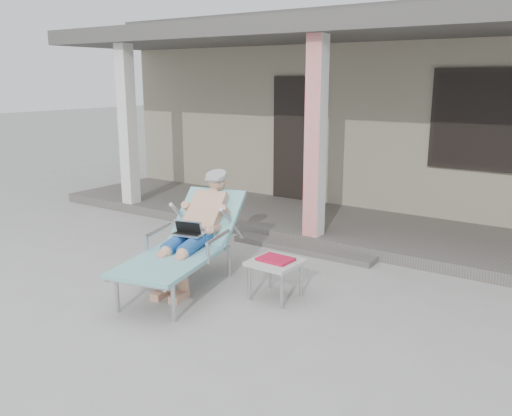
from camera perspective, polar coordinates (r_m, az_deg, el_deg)
The scene contains 7 objects.
ground at distance 5.73m, azimuth -4.36°, elevation -9.32°, with size 60.00×60.00×0.00m, color #9E9E99.
house at distance 11.13m, azimuth 17.05°, elevation 10.10°, with size 10.40×5.40×3.30m.
porch_deck at distance 8.14m, azimuth 8.86°, elevation -1.92°, with size 10.00×2.00×0.15m, color #605B56.
porch_overhang at distance 7.82m, azimuth 9.43°, elevation 17.53°, with size 10.00×2.30×2.85m.
porch_step at distance 7.16m, azimuth 4.88°, elevation -4.26°, with size 2.00×0.30×0.07m, color #605B56.
lounger at distance 5.89m, azimuth -6.99°, elevation -0.82°, with size 1.11×1.99×1.25m.
side_table at distance 5.56m, azimuth 2.09°, elevation -5.94°, with size 0.51×0.51×0.44m.
Camera 1 is at (3.31, -4.12, 2.22)m, focal length 38.00 mm.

